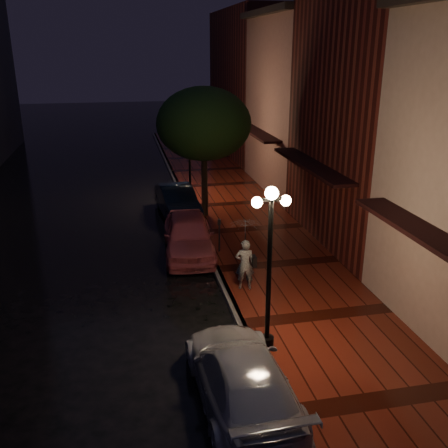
{
  "coord_description": "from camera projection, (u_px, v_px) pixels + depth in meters",
  "views": [
    {
      "loc": [
        -3.0,
        -15.67,
        7.49
      ],
      "look_at": [
        0.49,
        1.13,
        1.4
      ],
      "focal_mm": 40.0,
      "sensor_mm": 36.0,
      "label": 1
    }
  ],
  "objects": [
    {
      "name": "ground",
      "position": [
        217.0,
        273.0,
        17.54
      ],
      "size": [
        120.0,
        120.0,
        0.0
      ],
      "primitive_type": "plane",
      "color": "black",
      "rests_on": "ground"
    },
    {
      "name": "silver_car",
      "position": [
        242.0,
        377.0,
        10.88
      ],
      "size": [
        2.07,
        4.83,
        1.39
      ],
      "primitive_type": "imported",
      "rotation": [
        0.0,
        0.0,
        3.17
      ],
      "color": "#B3B3BB",
      "rests_on": "ground"
    },
    {
      "name": "street_tree",
      "position": [
        204.0,
        126.0,
        21.77
      ],
      "size": [
        4.16,
        4.16,
        5.8
      ],
      "color": "black",
      "rests_on": "sidewalk"
    },
    {
      "name": "pink_car",
      "position": [
        188.0,
        235.0,
        18.88
      ],
      "size": [
        2.18,
        4.68,
        1.55
      ],
      "primitive_type": "imported",
      "rotation": [
        0.0,
        0.0,
        -0.08
      ],
      "color": "#BF4F56",
      "rests_on": "ground"
    },
    {
      "name": "storefront_far",
      "position": [
        309.0,
        107.0,
        26.6
      ],
      "size": [
        5.0,
        8.0,
        9.0
      ],
      "primitive_type": "cube",
      "color": "#8C5951",
      "rests_on": "ground"
    },
    {
      "name": "storefront_mid",
      "position": [
        387.0,
        103.0,
        18.89
      ],
      "size": [
        5.0,
        8.0,
        11.0
      ],
      "primitive_type": "cube",
      "color": "#511914",
      "rests_on": "ground"
    },
    {
      "name": "woman_with_umbrella",
      "position": [
        245.0,
        244.0,
        15.59
      ],
      "size": [
        0.97,
        0.99,
        2.34
      ],
      "rotation": [
        0.0,
        0.0,
        2.94
      ],
      "color": "silver",
      "rests_on": "sidewalk"
    },
    {
      "name": "storefront_extra",
      "position": [
        259.0,
        84.0,
        35.66
      ],
      "size": [
        5.0,
        12.0,
        10.0
      ],
      "primitive_type": "cube",
      "color": "#511914",
      "rests_on": "ground"
    },
    {
      "name": "parking_meter",
      "position": [
        219.0,
        232.0,
        18.76
      ],
      "size": [
        0.14,
        0.12,
        1.29
      ],
      "rotation": [
        0.0,
        0.0,
        -0.25
      ],
      "color": "black",
      "rests_on": "sidewalk"
    },
    {
      "name": "curb",
      "position": [
        217.0,
        271.0,
        17.52
      ],
      "size": [
        0.25,
        60.0,
        0.15
      ],
      "primitive_type": "cube",
      "color": "#595451",
      "rests_on": "ground"
    },
    {
      "name": "streetlamp_near",
      "position": [
        269.0,
        260.0,
        12.12
      ],
      "size": [
        0.96,
        0.36,
        4.31
      ],
      "color": "black",
      "rests_on": "sidewalk"
    },
    {
      "name": "streetlamp_far",
      "position": [
        189.0,
        150.0,
        25.04
      ],
      "size": [
        0.96,
        0.36,
        4.31
      ],
      "color": "black",
      "rests_on": "sidewalk"
    },
    {
      "name": "navy_car",
      "position": [
        177.0,
        201.0,
        23.28
      ],
      "size": [
        1.91,
        4.41,
        1.41
      ],
      "primitive_type": "imported",
      "rotation": [
        0.0,
        0.0,
        0.1
      ],
      "color": "black",
      "rests_on": "ground"
    },
    {
      "name": "sidewalk",
      "position": [
        278.0,
        266.0,
        17.95
      ],
      "size": [
        4.5,
        60.0,
        0.15
      ],
      "primitive_type": "cube",
      "color": "#4C170D",
      "rests_on": "ground"
    }
  ]
}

